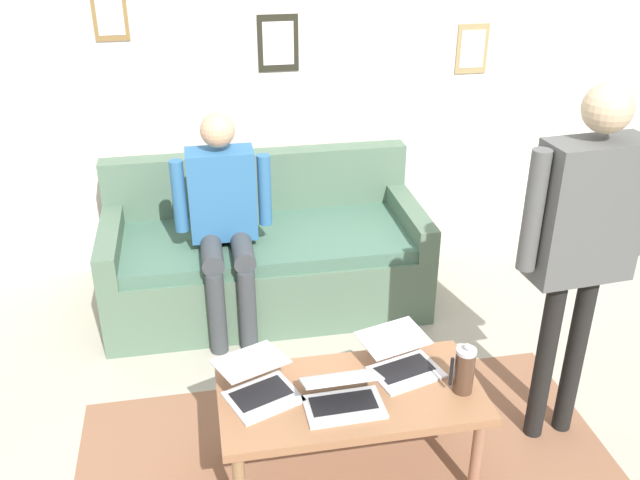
% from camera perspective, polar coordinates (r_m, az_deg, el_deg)
% --- Properties ---
extents(ground_plane, '(7.68, 7.68, 0.00)m').
position_cam_1_polar(ground_plane, '(3.33, 2.65, -18.52)').
color(ground_plane, '#A8A492').
extents(back_wall, '(7.04, 0.11, 2.70)m').
position_cam_1_polar(back_wall, '(4.61, -3.31, 14.16)').
color(back_wall, silver).
rests_on(back_wall, ground_plane).
extents(couch, '(1.91, 0.86, 0.88)m').
position_cam_1_polar(couch, '(4.36, -4.50, -1.36)').
color(couch, '#516D57').
rests_on(couch, ground_plane).
extents(coffee_table, '(1.12, 0.56, 0.45)m').
position_cam_1_polar(coffee_table, '(3.08, 2.51, -12.97)').
color(coffee_table, '#916341').
rests_on(coffee_table, ground_plane).
extents(laptop_left, '(0.33, 0.26, 0.14)m').
position_cam_1_polar(laptop_left, '(2.96, 1.88, -12.65)').
color(laptop_left, silver).
rests_on(laptop_left, coffee_table).
extents(laptop_center, '(0.37, 0.40, 0.13)m').
position_cam_1_polar(laptop_center, '(3.17, 6.66, -9.66)').
color(laptop_center, silver).
rests_on(laptop_center, coffee_table).
extents(laptop_right, '(0.39, 0.42, 0.14)m').
position_cam_1_polar(laptop_right, '(3.02, -5.02, -11.62)').
color(laptop_right, silver).
rests_on(laptop_right, coffee_table).
extents(french_press, '(0.11, 0.09, 0.24)m').
position_cam_1_polar(french_press, '(3.04, 11.65, -10.31)').
color(french_press, '#4C3323').
rests_on(french_press, coffee_table).
extents(person_standing, '(0.60, 0.22, 1.71)m').
position_cam_1_polar(person_standing, '(3.12, 20.73, 0.89)').
color(person_standing, black).
rests_on(person_standing, ground_plane).
extents(person_seated, '(0.55, 0.51, 1.28)m').
position_cam_1_polar(person_seated, '(3.96, -7.83, 2.18)').
color(person_seated, '#393E42').
rests_on(person_seated, ground_plane).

